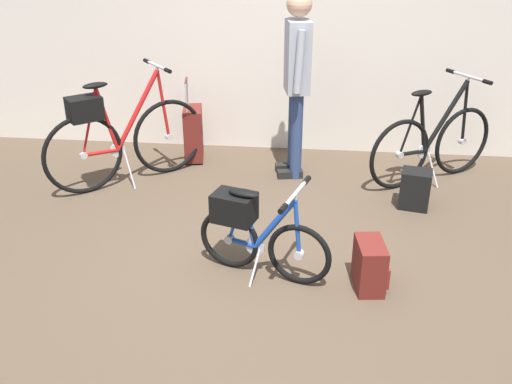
{
  "coord_description": "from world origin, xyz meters",
  "views": [
    {
      "loc": [
        0.41,
        -3.05,
        2.22
      ],
      "look_at": [
        0.05,
        0.36,
        0.55
      ],
      "focal_mm": 39.3,
      "sensor_mm": 36.0,
      "label": 1
    }
  ],
  "objects_px": {
    "folding_bike_foreground": "(253,229)",
    "handbag_on_floor": "(415,189)",
    "visitor_near_wall": "(297,75)",
    "display_bike_left": "(120,136)",
    "display_bike_right": "(432,144)",
    "backpack_on_floor": "(370,265)",
    "rolling_suitcase": "(193,133)"
  },
  "relations": [
    {
      "from": "display_bike_left",
      "to": "visitor_near_wall",
      "type": "bearing_deg",
      "value": 13.71
    },
    {
      "from": "backpack_on_floor",
      "to": "handbag_on_floor",
      "type": "bearing_deg",
      "value": 69.0
    },
    {
      "from": "display_bike_left",
      "to": "handbag_on_floor",
      "type": "height_order",
      "value": "display_bike_left"
    },
    {
      "from": "handbag_on_floor",
      "to": "backpack_on_floor",
      "type": "bearing_deg",
      "value": -111.0
    },
    {
      "from": "folding_bike_foreground",
      "to": "visitor_near_wall",
      "type": "xyz_separation_m",
      "value": [
        0.2,
        1.71,
        0.63
      ]
    },
    {
      "from": "display_bike_left",
      "to": "folding_bike_foreground",
      "type": "bearing_deg",
      "value": -44.48
    },
    {
      "from": "backpack_on_floor",
      "to": "handbag_on_floor",
      "type": "height_order",
      "value": "backpack_on_floor"
    },
    {
      "from": "display_bike_left",
      "to": "handbag_on_floor",
      "type": "bearing_deg",
      "value": -4.35
    },
    {
      "from": "folding_bike_foreground",
      "to": "backpack_on_floor",
      "type": "xyz_separation_m",
      "value": [
        0.79,
        -0.09,
        -0.18
      ]
    },
    {
      "from": "display_bike_left",
      "to": "visitor_near_wall",
      "type": "height_order",
      "value": "visitor_near_wall"
    },
    {
      "from": "display_bike_right",
      "to": "rolling_suitcase",
      "type": "distance_m",
      "value": 2.32
    },
    {
      "from": "rolling_suitcase",
      "to": "handbag_on_floor",
      "type": "bearing_deg",
      "value": -22.14
    },
    {
      "from": "folding_bike_foreground",
      "to": "backpack_on_floor",
      "type": "bearing_deg",
      "value": -6.55
    },
    {
      "from": "display_bike_right",
      "to": "handbag_on_floor",
      "type": "relative_size",
      "value": 3.63
    },
    {
      "from": "folding_bike_foreground",
      "to": "display_bike_left",
      "type": "bearing_deg",
      "value": 135.52
    },
    {
      "from": "folding_bike_foreground",
      "to": "backpack_on_floor",
      "type": "height_order",
      "value": "folding_bike_foreground"
    },
    {
      "from": "folding_bike_foreground",
      "to": "backpack_on_floor",
      "type": "distance_m",
      "value": 0.81
    },
    {
      "from": "display_bike_left",
      "to": "backpack_on_floor",
      "type": "bearing_deg",
      "value": -33.56
    },
    {
      "from": "visitor_near_wall",
      "to": "backpack_on_floor",
      "type": "relative_size",
      "value": 5.04
    },
    {
      "from": "visitor_near_wall",
      "to": "display_bike_right",
      "type": "bearing_deg",
      "value": -0.56
    },
    {
      "from": "display_bike_right",
      "to": "visitor_near_wall",
      "type": "height_order",
      "value": "visitor_near_wall"
    },
    {
      "from": "rolling_suitcase",
      "to": "handbag_on_floor",
      "type": "relative_size",
      "value": 2.5
    },
    {
      "from": "visitor_near_wall",
      "to": "rolling_suitcase",
      "type": "height_order",
      "value": "visitor_near_wall"
    },
    {
      "from": "rolling_suitcase",
      "to": "handbag_on_floor",
      "type": "distance_m",
      "value": 2.25
    },
    {
      "from": "display_bike_left",
      "to": "backpack_on_floor",
      "type": "height_order",
      "value": "display_bike_left"
    },
    {
      "from": "display_bike_left",
      "to": "display_bike_right",
      "type": "distance_m",
      "value": 2.85
    },
    {
      "from": "visitor_near_wall",
      "to": "handbag_on_floor",
      "type": "xyz_separation_m",
      "value": [
        1.05,
        -0.58,
        -0.81
      ]
    },
    {
      "from": "folding_bike_foreground",
      "to": "handbag_on_floor",
      "type": "xyz_separation_m",
      "value": [
        1.26,
        1.13,
        -0.18
      ]
    },
    {
      "from": "folding_bike_foreground",
      "to": "visitor_near_wall",
      "type": "relative_size",
      "value": 0.55
    },
    {
      "from": "rolling_suitcase",
      "to": "backpack_on_floor",
      "type": "xyz_separation_m",
      "value": [
        1.62,
        -2.07,
        -0.12
      ]
    },
    {
      "from": "folding_bike_foreground",
      "to": "handbag_on_floor",
      "type": "distance_m",
      "value": 1.7
    },
    {
      "from": "display_bike_right",
      "to": "rolling_suitcase",
      "type": "xyz_separation_m",
      "value": [
        -2.3,
        0.28,
        -0.09
      ]
    }
  ]
}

